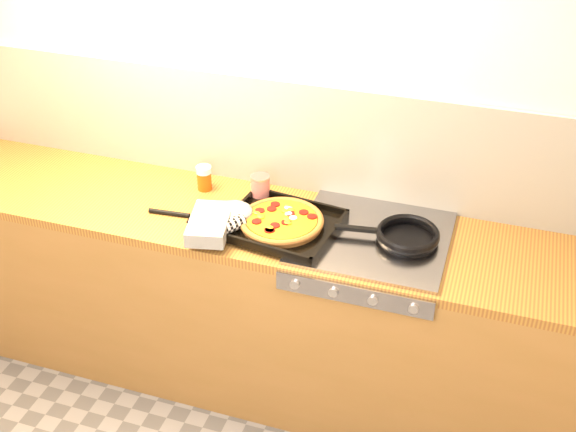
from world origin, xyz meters
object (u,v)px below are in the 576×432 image
(tomato_can, at_px, (260,188))
(frying_pan, at_px, (406,236))
(juice_glass, at_px, (204,178))
(pizza_on_tray, at_px, (262,222))

(tomato_can, bearing_deg, frying_pan, -11.06)
(juice_glass, bearing_deg, frying_pan, -8.56)
(pizza_on_tray, xyz_separation_m, juice_glass, (-0.36, 0.23, 0.01))
(frying_pan, height_order, juice_glass, juice_glass)
(pizza_on_tray, relative_size, frying_pan, 1.40)
(frying_pan, relative_size, tomato_can, 3.61)
(juice_glass, bearing_deg, tomato_can, -2.25)
(tomato_can, relative_size, juice_glass, 1.06)
(frying_pan, xyz_separation_m, juice_glass, (-0.93, 0.14, 0.02))
(pizza_on_tray, distance_m, juice_glass, 0.43)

